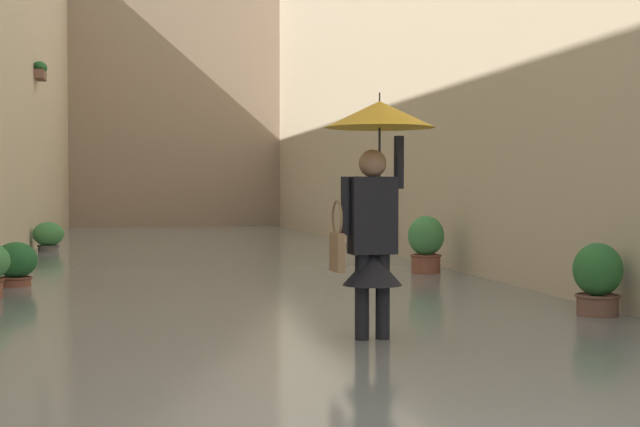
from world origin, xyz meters
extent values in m
plane|color=#605B56|center=(0.00, -13.87, 0.00)|extent=(69.36, 69.36, 0.00)
cube|color=slate|center=(0.00, -13.87, 0.07)|extent=(7.57, 33.75, 0.14)
cube|color=brown|center=(3.28, -17.70, 3.74)|extent=(0.20, 0.70, 0.18)
ellipsoid|color=#23602D|center=(3.28, -17.70, 3.90)|extent=(0.28, 0.76, 0.24)
cube|color=gray|center=(0.00, -28.65, 4.79)|extent=(10.37, 1.80, 9.58)
cube|color=#2D2319|center=(-0.43, -5.18, 0.05)|extent=(0.12, 0.24, 0.10)
cylinder|color=black|center=(-0.43, -5.18, 0.48)|extent=(0.12, 0.12, 0.76)
cube|color=#2D2319|center=(-0.61, -5.18, 0.05)|extent=(0.12, 0.24, 0.10)
cylinder|color=black|center=(-0.61, -5.18, 0.48)|extent=(0.12, 0.12, 0.76)
cube|color=black|center=(-0.52, -5.18, 1.18)|extent=(0.39, 0.23, 0.64)
cone|color=black|center=(-0.52, -5.18, 0.74)|extent=(0.52, 0.52, 0.28)
sphere|color=#8C664C|center=(-0.52, -5.18, 1.61)|extent=(0.23, 0.23, 0.23)
cylinder|color=black|center=(-0.75, -5.19, 1.62)|extent=(0.09, 0.09, 0.44)
cylinder|color=black|center=(-0.29, -5.17, 1.26)|extent=(0.09, 0.09, 0.48)
cylinder|color=black|center=(-0.58, -5.18, 1.76)|extent=(0.02, 0.02, 0.52)
cone|color=gold|center=(-0.58, -5.18, 2.01)|extent=(0.92, 0.92, 0.22)
cylinder|color=black|center=(-0.58, -5.18, 2.15)|extent=(0.01, 0.01, 0.08)
cube|color=#8C6B4C|center=(-0.21, -5.15, 0.88)|extent=(0.07, 0.28, 0.32)
torus|color=#8C6B4C|center=(-0.21, -5.15, 1.16)|extent=(0.03, 0.30, 0.30)
cylinder|color=brown|center=(-3.07, -6.11, 0.17)|extent=(0.41, 0.41, 0.33)
torus|color=brown|center=(-3.07, -6.11, 0.33)|extent=(0.44, 0.44, 0.04)
ellipsoid|color=#2D7033|center=(-3.07, -6.11, 0.60)|extent=(0.49, 0.49, 0.52)
cylinder|color=brown|center=(2.90, -10.06, 0.12)|extent=(0.37, 0.37, 0.25)
torus|color=brown|center=(2.90, -10.06, 0.25)|extent=(0.41, 0.41, 0.04)
ellipsoid|color=#23602D|center=(2.90, -10.06, 0.48)|extent=(0.54, 0.54, 0.46)
cylinder|color=brown|center=(-2.83, -10.77, 0.20)|extent=(0.43, 0.43, 0.40)
torus|color=brown|center=(-2.83, -10.77, 0.40)|extent=(0.47, 0.47, 0.04)
ellipsoid|color=#428947|center=(-2.83, -10.77, 0.69)|extent=(0.54, 0.54, 0.59)
cylinder|color=#66605B|center=(3.06, -16.61, 0.12)|extent=(0.40, 0.40, 0.25)
torus|color=#56524E|center=(3.06, -16.61, 0.25)|extent=(0.43, 0.43, 0.04)
ellipsoid|color=#428947|center=(3.06, -16.61, 0.49)|extent=(0.61, 0.61, 0.48)
camera|label=1|loc=(1.45, 2.15, 1.41)|focal=51.34mm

